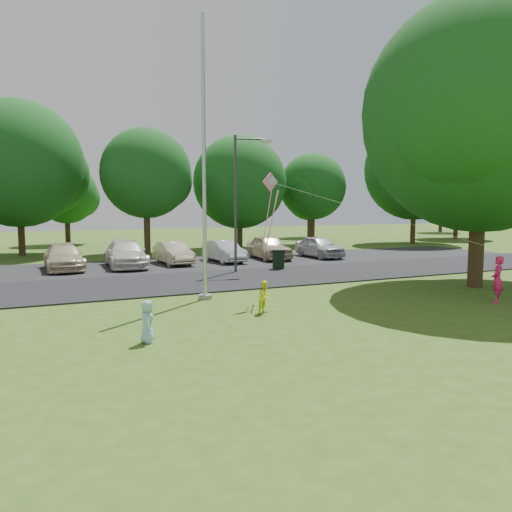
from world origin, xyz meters
name	(u,v)px	position (x,y,z in m)	size (l,w,h in m)	color
ground	(369,318)	(0.00, 0.00, 0.00)	(120.00, 120.00, 0.00)	#325316
park_road	(248,278)	(0.00, 9.00, 0.03)	(60.00, 6.00, 0.06)	black
parking_strip	(203,263)	(0.00, 15.50, 0.03)	(42.00, 7.00, 0.06)	black
flagpole	(204,184)	(-3.50, 5.00, 4.17)	(0.50, 0.50, 10.00)	#B7BABF
street_lamp	(241,191)	(0.48, 11.00, 4.11)	(1.92, 0.51, 6.84)	#3F3F44
trash_can	(278,260)	(2.72, 11.18, 0.53)	(0.67, 0.67, 1.06)	black
big_tree	(482,119)	(7.57, 2.77, 6.85)	(10.14, 9.65, 11.93)	#332316
tree_row	(184,174)	(1.59, 24.23, 5.71)	(64.35, 11.94, 10.88)	#332316
horizon_trees	(180,196)	(4.06, 33.88, 4.30)	(77.46, 7.20, 7.02)	#332316
parked_cars	(197,251)	(-0.38, 15.48, 0.74)	(17.18, 5.15, 1.49)	#C6B793
woman	(497,279)	(5.57, 0.06, 0.82)	(0.60, 0.39, 1.63)	#F12065
child_yellow	(265,297)	(-2.58, 1.92, 0.52)	(0.51, 0.39, 1.04)	#F3FF28
child_blue	(147,322)	(-6.72, 0.06, 0.54)	(0.52, 0.34, 1.07)	#8BC8D5
kite	(276,195)	(-1.37, 3.55, 3.75)	(7.45, 3.86, 2.85)	pink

